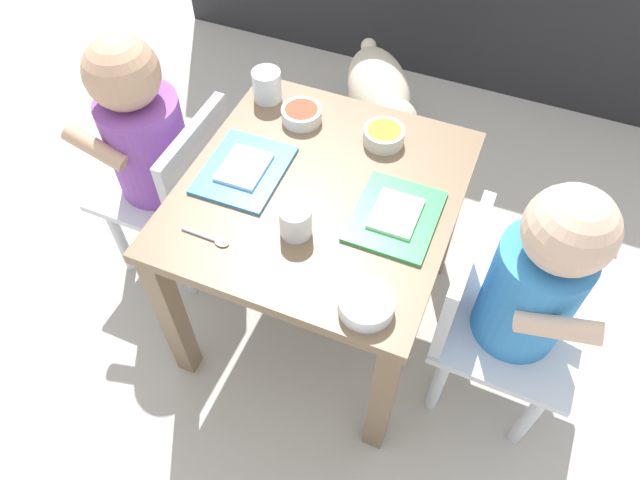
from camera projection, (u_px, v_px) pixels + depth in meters
ground_plane at (320, 312)px, 1.55m from camera, size 7.00×7.00×0.00m
dining_table at (320, 217)px, 1.23m from camera, size 0.54×0.58×0.48m
seated_child_left at (149, 139)px, 1.32m from camera, size 0.28×0.28×0.68m
seated_child_right at (528, 286)px, 1.08m from camera, size 0.29×0.29×0.68m
dog at (381, 96)px, 1.77m from camera, size 0.34×0.45×0.32m
food_tray_left at (244, 169)px, 1.19m from camera, size 0.16×0.20×0.02m
food_tray_right at (395, 216)px, 1.12m from camera, size 0.16×0.19×0.02m
water_cup_left at (297, 223)px, 1.08m from camera, size 0.06×0.06×0.06m
water_cup_right at (267, 87)px, 1.31m from camera, size 0.07×0.07×0.07m
cereal_bowl_left_side at (301, 114)px, 1.28m from camera, size 0.09×0.09×0.03m
veggie_bowl_near at (384, 135)px, 1.24m from camera, size 0.09×0.09×0.03m
cereal_bowl_right_side at (366, 304)px, 0.98m from camera, size 0.10×0.10×0.03m
spoon_by_left_tray at (210, 238)px, 1.09m from camera, size 0.10×0.02×0.01m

